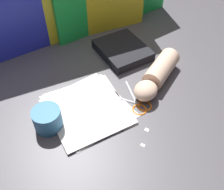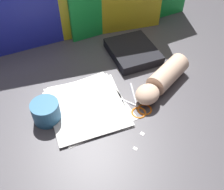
% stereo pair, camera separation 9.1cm
% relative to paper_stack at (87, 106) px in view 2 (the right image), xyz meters
% --- Properties ---
extents(ground_plane, '(6.00, 6.00, 0.00)m').
position_rel_paper_stack_xyz_m(ground_plane, '(0.08, 0.02, -0.00)').
color(ground_plane, '#4C494F').
extents(backdrop_panel_left, '(0.81, 0.05, 0.36)m').
position_rel_paper_stack_xyz_m(backdrop_panel_left, '(-0.17, 0.44, 0.18)').
color(backdrop_panel_left, '#2833D1').
rests_on(backdrop_panel_left, ground_plane).
extents(paper_stack, '(0.29, 0.31, 0.01)m').
position_rel_paper_stack_xyz_m(paper_stack, '(0.00, 0.00, 0.00)').
color(paper_stack, white).
rests_on(paper_stack, ground_plane).
extents(book_closed, '(0.19, 0.23, 0.04)m').
position_rel_paper_stack_xyz_m(book_closed, '(0.28, 0.21, 0.02)').
color(book_closed, black).
rests_on(book_closed, ground_plane).
extents(scissors, '(0.13, 0.18, 0.01)m').
position_rel_paper_stack_xyz_m(scissors, '(0.17, -0.07, -0.00)').
color(scissors, silver).
rests_on(scissors, ground_plane).
extents(hand_forearm, '(0.29, 0.21, 0.08)m').
position_rel_paper_stack_xyz_m(hand_forearm, '(0.30, -0.01, 0.04)').
color(hand_forearm, beige).
rests_on(hand_forearm, ground_plane).
extents(paper_scrap_near, '(0.02, 0.02, 0.00)m').
position_rel_paper_stack_xyz_m(paper_scrap_near, '(0.13, -0.18, -0.00)').
color(paper_scrap_near, white).
rests_on(paper_scrap_near, ground_plane).
extents(paper_scrap_mid, '(0.02, 0.02, 0.00)m').
position_rel_paper_stack_xyz_m(paper_scrap_mid, '(0.08, -0.23, -0.00)').
color(paper_scrap_mid, white).
rests_on(paper_scrap_mid, ground_plane).
extents(mug, '(0.10, 0.10, 0.08)m').
position_rel_paper_stack_xyz_m(mug, '(-0.15, -0.00, 0.03)').
color(mug, teal).
rests_on(mug, ground_plane).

